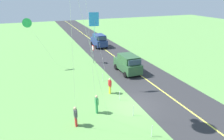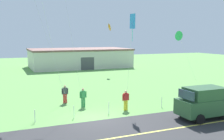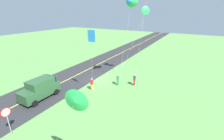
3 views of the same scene
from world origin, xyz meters
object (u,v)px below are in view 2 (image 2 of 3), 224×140
(kite_orange_near, at_px, (179,36))
(kite_blue_mid, at_px, (132,23))
(car_suv_foreground, at_px, (206,102))
(warehouse_distant, at_px, (79,58))
(person_adult_companion, at_px, (126,100))
(person_adult_near, at_px, (83,97))
(person_child_watcher, at_px, (65,93))
(kite_pink_drift, at_px, (110,27))

(kite_orange_near, bearing_deg, kite_blue_mid, -147.39)
(car_suv_foreground, bearing_deg, warehouse_distant, 88.81)
(person_adult_companion, bearing_deg, person_adult_near, -10.44)
(person_adult_near, distance_m, person_child_watcher, 2.21)
(person_adult_near, xyz_separation_m, kite_pink_drift, (9.78, 17.96, 6.34))
(kite_blue_mid, height_order, warehouse_distant, kite_blue_mid)
(kite_pink_drift, relative_size, kite_orange_near, 1.21)
(person_adult_near, xyz_separation_m, person_child_watcher, (-1.06, 1.94, 0.00))
(person_child_watcher, xyz_separation_m, kite_blue_mid, (4.94, -3.11, 6.03))
(person_adult_near, height_order, kite_blue_mid, kite_blue_mid)
(kite_orange_near, distance_m, warehouse_distant, 25.06)
(person_adult_near, bearing_deg, person_child_watcher, 169.06)
(kite_blue_mid, xyz_separation_m, warehouse_distant, (4.07, 29.91, -5.14))
(car_suv_foreground, distance_m, kite_blue_mid, 8.37)
(person_adult_near, relative_size, kite_blue_mid, 0.21)
(kite_pink_drift, xyz_separation_m, warehouse_distant, (-1.84, 10.79, -5.45))
(car_suv_foreground, height_order, warehouse_distant, warehouse_distant)
(person_child_watcher, xyz_separation_m, kite_pink_drift, (10.85, 16.02, 6.34))
(person_child_watcher, height_order, kite_orange_near, kite_orange_near)
(person_adult_companion, distance_m, kite_pink_drift, 22.27)
(kite_blue_mid, bearing_deg, person_child_watcher, 147.83)
(person_adult_companion, distance_m, kite_orange_near, 12.97)
(person_adult_companion, relative_size, warehouse_distant, 0.09)
(person_child_watcher, xyz_separation_m, warehouse_distant, (9.01, 26.80, 0.89))
(person_child_watcher, bearing_deg, kite_orange_near, -38.36)
(person_adult_near, bearing_deg, kite_blue_mid, 33.51)
(person_adult_near, xyz_separation_m, kite_orange_near, (12.72, 4.49, 4.98))
(person_adult_companion, height_order, kite_blue_mid, kite_blue_mid)
(person_adult_companion, relative_size, kite_pink_drift, 0.21)
(person_adult_near, xyz_separation_m, warehouse_distant, (7.94, 28.74, 0.89))
(person_adult_near, relative_size, kite_pink_drift, 0.21)
(car_suv_foreground, xyz_separation_m, kite_pink_drift, (2.56, 24.22, 6.05))
(person_child_watcher, distance_m, kite_orange_near, 14.87)
(kite_blue_mid, height_order, kite_orange_near, kite_blue_mid)
(car_suv_foreground, relative_size, person_child_watcher, 2.75)
(person_child_watcher, distance_m, kite_pink_drift, 20.36)
(car_suv_foreground, bearing_deg, person_adult_companion, 137.53)
(car_suv_foreground, distance_m, person_adult_companion, 5.99)
(car_suv_foreground, bearing_deg, kite_pink_drift, 83.96)
(person_adult_companion, xyz_separation_m, kite_blue_mid, (1.07, 1.06, 6.03))
(kite_blue_mid, bearing_deg, kite_orange_near, 32.61)
(kite_pink_drift, bearing_deg, car_suv_foreground, -96.04)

